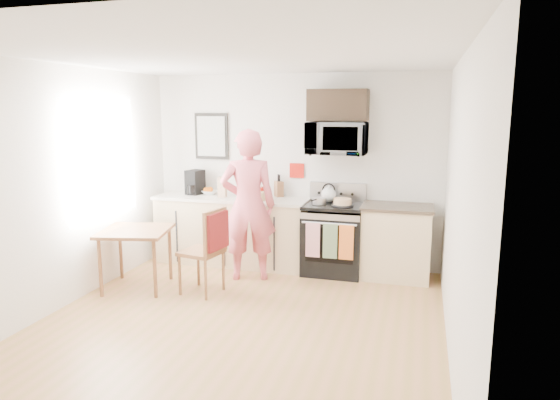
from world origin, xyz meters
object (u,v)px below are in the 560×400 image
(range, at_px, (334,240))
(dining_table, at_px, (135,236))
(microwave, at_px, (337,138))
(cake, at_px, (342,202))
(person, at_px, (248,205))
(chair, at_px, (211,240))

(range, distance_m, dining_table, 2.50)
(microwave, distance_m, cake, 0.83)
(range, bearing_deg, microwave, 90.06)
(microwave, relative_size, person, 0.40)
(person, bearing_deg, range, -171.70)
(cake, bearing_deg, dining_table, -154.17)
(microwave, bearing_deg, dining_table, -148.68)
(dining_table, relative_size, cake, 2.88)
(person, bearing_deg, chair, 52.01)
(dining_table, bearing_deg, chair, 2.12)
(range, relative_size, microwave, 1.53)
(person, height_order, chair, person)
(microwave, relative_size, dining_table, 0.95)
(microwave, distance_m, chair, 2.09)
(person, xyz_separation_m, chair, (-0.22, -0.66, -0.29))
(range, xyz_separation_m, microwave, (-0.00, 0.10, 1.32))
(person, xyz_separation_m, cake, (1.12, 0.42, 0.02))
(range, distance_m, microwave, 1.33)
(person, bearing_deg, cake, -178.99)
(person, bearing_deg, dining_table, 10.86)
(range, xyz_separation_m, chair, (-1.21, -1.18, 0.22))
(microwave, distance_m, person, 1.43)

